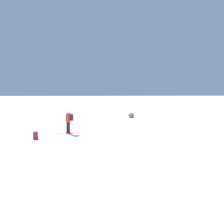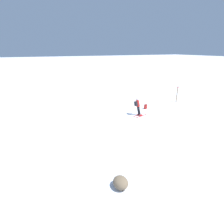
{
  "view_description": "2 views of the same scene",
  "coord_description": "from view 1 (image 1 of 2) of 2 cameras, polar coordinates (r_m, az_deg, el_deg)",
  "views": [
    {
      "loc": [
        11.94,
        2.25,
        3.0
      ],
      "look_at": [
        -1.61,
        3.31,
        1.49
      ],
      "focal_mm": 28.0,
      "sensor_mm": 36.0,
      "label": 1
    },
    {
      "loc": [
        -14.68,
        9.4,
        6.35
      ],
      "look_at": [
        -0.94,
        3.05,
        0.86
      ],
      "focal_mm": 28.0,
      "sensor_mm": 36.0,
      "label": 2
    }
  ],
  "objects": [
    {
      "name": "ground_plane",
      "position": [
        12.51,
        -14.83,
        -7.74
      ],
      "size": [
        300.0,
        300.0,
        0.0
      ],
      "primitive_type": "plane",
      "color": "white"
    },
    {
      "name": "spare_backpack",
      "position": [
        12.36,
        -23.7,
        -7.07
      ],
      "size": [
        0.31,
        0.36,
        0.5
      ],
      "rotation": [
        0.0,
        0.0,
        1.91
      ],
      "color": "#AD231E",
      "rests_on": "ground"
    },
    {
      "name": "skier",
      "position": [
        12.97,
        -14.0,
        -2.71
      ],
      "size": [
        1.25,
        1.77,
        1.82
      ],
      "rotation": [
        0.0,
        0.0,
        0.25
      ],
      "color": "red",
      "rests_on": "ground"
    },
    {
      "name": "exposed_boulder_0",
      "position": [
        21.21,
        6.27,
        -1.07
      ],
      "size": [
        0.85,
        0.72,
        0.55
      ],
      "primitive_type": "ellipsoid",
      "color": "#7A664C",
      "rests_on": "ground"
    }
  ]
}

